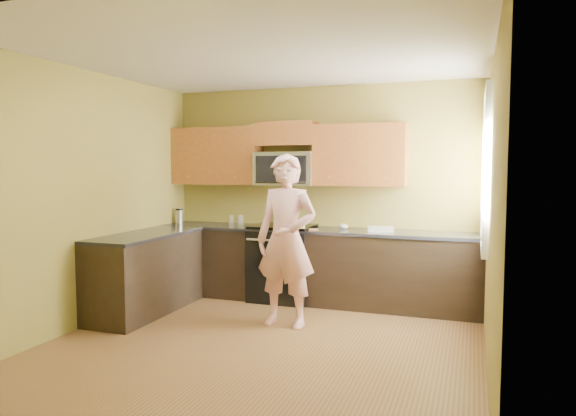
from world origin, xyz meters
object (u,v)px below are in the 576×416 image
at_px(stove, 283,262).
at_px(travel_mug, 179,223).
at_px(frying_pan, 285,228).
at_px(woman, 286,240).
at_px(microwave, 286,185).
at_px(butter_tub, 300,230).

relative_size(stove, travel_mug, 4.81).
bearing_deg(frying_pan, woman, -66.98).
distance_m(microwave, frying_pan, 0.64).
bearing_deg(microwave, frying_pan, -73.01).
xyz_separation_m(microwave, travel_mug, (-1.50, -0.10, -0.53)).
distance_m(frying_pan, butter_tub, 0.19).
height_order(microwave, woman, woman).
distance_m(microwave, woman, 1.32).
xyz_separation_m(stove, butter_tub, (0.27, -0.14, 0.45)).
bearing_deg(travel_mug, frying_pan, -9.69).
height_order(microwave, travel_mug, microwave).
height_order(woman, butter_tub, woman).
xyz_separation_m(woman, travel_mug, (-1.91, 1.03, 0.01)).
bearing_deg(stove, frying_pan, -65.52).
distance_m(butter_tub, travel_mug, 1.78).
relative_size(microwave, butter_tub, 5.74).
xyz_separation_m(microwave, woman, (0.41, -1.14, -0.54)).
distance_m(microwave, butter_tub, 0.65).
xyz_separation_m(stove, woman, (0.41, -1.01, 0.43)).
height_order(woman, travel_mug, woman).
relative_size(microwave, woman, 0.42).
relative_size(butter_tub, travel_mug, 0.67).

